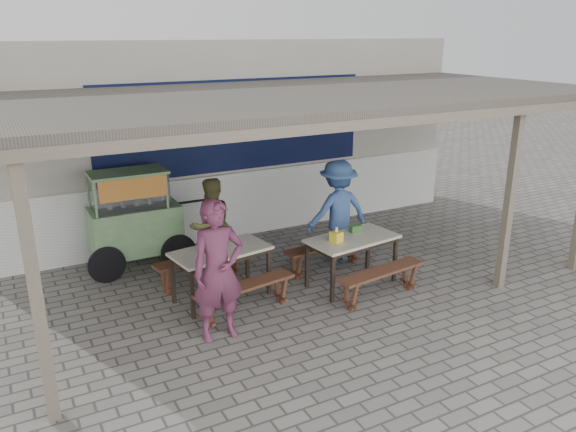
{
  "coord_description": "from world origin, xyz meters",
  "views": [
    {
      "loc": [
        -4.04,
        -6.18,
        3.63
      ],
      "look_at": [
        -0.27,
        0.9,
        0.99
      ],
      "focal_mm": 35.0,
      "sensor_mm": 36.0,
      "label": 1
    }
  ],
  "objects_px": {
    "donation_box": "(355,229)",
    "condiment_jar": "(235,238)",
    "bench_left_wall": "(201,263)",
    "patron_wall_side": "(211,225)",
    "bench_left_street": "(245,292)",
    "bench_right_wall": "(325,251)",
    "patron_right_table": "(338,211)",
    "vendor_cart": "(134,216)",
    "table_right": "(352,242)",
    "tissue_box": "(336,237)",
    "table_left": "(221,255)",
    "bench_right_street": "(381,278)",
    "condiment_bowl": "(203,249)",
    "patron_street_side": "(218,271)"
  },
  "relations": [
    {
      "from": "bench_left_wall",
      "to": "patron_wall_side",
      "type": "bearing_deg",
      "value": 41.53
    },
    {
      "from": "donation_box",
      "to": "condiment_jar",
      "type": "xyz_separation_m",
      "value": [
        -1.74,
        0.53,
        -0.02
      ]
    },
    {
      "from": "patron_wall_side",
      "to": "table_right",
      "type": "bearing_deg",
      "value": 123.54
    },
    {
      "from": "bench_left_wall",
      "to": "condiment_jar",
      "type": "height_order",
      "value": "condiment_jar"
    },
    {
      "from": "condiment_jar",
      "to": "vendor_cart",
      "type": "bearing_deg",
      "value": 127.27
    },
    {
      "from": "bench_left_wall",
      "to": "donation_box",
      "type": "distance_m",
      "value": 2.38
    },
    {
      "from": "bench_left_wall",
      "to": "condiment_jar",
      "type": "xyz_separation_m",
      "value": [
        0.42,
        -0.37,
        0.45
      ]
    },
    {
      "from": "table_left",
      "to": "bench_right_street",
      "type": "bearing_deg",
      "value": -37.67
    },
    {
      "from": "bench_left_street",
      "to": "bench_right_wall",
      "type": "height_order",
      "value": "same"
    },
    {
      "from": "table_right",
      "to": "tissue_box",
      "type": "height_order",
      "value": "tissue_box"
    },
    {
      "from": "table_left",
      "to": "bench_left_wall",
      "type": "height_order",
      "value": "table_left"
    },
    {
      "from": "table_left",
      "to": "bench_left_street",
      "type": "xyz_separation_m",
      "value": [
        0.1,
        -0.61,
        -0.33
      ]
    },
    {
      "from": "patron_wall_side",
      "to": "condiment_jar",
      "type": "bearing_deg",
      "value": 81.4
    },
    {
      "from": "tissue_box",
      "to": "condiment_bowl",
      "type": "relative_size",
      "value": 0.79
    },
    {
      "from": "donation_box",
      "to": "condiment_bowl",
      "type": "bearing_deg",
      "value": 170.42
    },
    {
      "from": "table_right",
      "to": "patron_street_side",
      "type": "relative_size",
      "value": 0.79
    },
    {
      "from": "bench_left_wall",
      "to": "bench_right_wall",
      "type": "bearing_deg",
      "value": -22.1
    },
    {
      "from": "table_right",
      "to": "condiment_bowl",
      "type": "relative_size",
      "value": 7.62
    },
    {
      "from": "bench_left_street",
      "to": "bench_right_wall",
      "type": "distance_m",
      "value": 1.88
    },
    {
      "from": "patron_right_table",
      "to": "tissue_box",
      "type": "height_order",
      "value": "patron_right_table"
    },
    {
      "from": "bench_right_street",
      "to": "patron_street_side",
      "type": "xyz_separation_m",
      "value": [
        -2.38,
        0.11,
        0.56
      ]
    },
    {
      "from": "bench_left_street",
      "to": "bench_left_wall",
      "type": "bearing_deg",
      "value": 90.0
    },
    {
      "from": "patron_right_table",
      "to": "tissue_box",
      "type": "bearing_deg",
      "value": 57.61
    },
    {
      "from": "table_left",
      "to": "vendor_cart",
      "type": "bearing_deg",
      "value": 106.08
    },
    {
      "from": "patron_wall_side",
      "to": "condiment_bowl",
      "type": "distance_m",
      "value": 1.03
    },
    {
      "from": "table_left",
      "to": "patron_street_side",
      "type": "relative_size",
      "value": 0.8
    },
    {
      "from": "donation_box",
      "to": "patron_right_table",
      "type": "bearing_deg",
      "value": 76.99
    },
    {
      "from": "table_right",
      "to": "bench_right_wall",
      "type": "relative_size",
      "value": 0.97
    },
    {
      "from": "bench_left_wall",
      "to": "condiment_jar",
      "type": "bearing_deg",
      "value": -50.56
    },
    {
      "from": "vendor_cart",
      "to": "patron_street_side",
      "type": "xyz_separation_m",
      "value": [
        0.38,
        -2.67,
        0.03
      ]
    },
    {
      "from": "bench_right_wall",
      "to": "tissue_box",
      "type": "distance_m",
      "value": 0.84
    },
    {
      "from": "bench_right_street",
      "to": "patron_right_table",
      "type": "height_order",
      "value": "patron_right_table"
    },
    {
      "from": "bench_left_wall",
      "to": "vendor_cart",
      "type": "height_order",
      "value": "vendor_cart"
    },
    {
      "from": "condiment_jar",
      "to": "table_right",
      "type": "bearing_deg",
      "value": -24.01
    },
    {
      "from": "table_left",
      "to": "condiment_bowl",
      "type": "height_order",
      "value": "condiment_bowl"
    },
    {
      "from": "bench_right_wall",
      "to": "table_left",
      "type": "bearing_deg",
      "value": 177.91
    },
    {
      "from": "patron_wall_side",
      "to": "condiment_bowl",
      "type": "xyz_separation_m",
      "value": [
        -0.45,
        -0.92,
        0.02
      ]
    },
    {
      "from": "donation_box",
      "to": "condiment_bowl",
      "type": "distance_m",
      "value": 2.31
    },
    {
      "from": "table_right",
      "to": "vendor_cart",
      "type": "relative_size",
      "value": 0.7
    },
    {
      "from": "table_left",
      "to": "donation_box",
      "type": "distance_m",
      "value": 2.08
    },
    {
      "from": "vendor_cart",
      "to": "patron_street_side",
      "type": "distance_m",
      "value": 2.7
    },
    {
      "from": "donation_box",
      "to": "bench_left_wall",
      "type": "bearing_deg",
      "value": 157.24
    },
    {
      "from": "bench_right_wall",
      "to": "vendor_cart",
      "type": "bearing_deg",
      "value": 142.29
    },
    {
      "from": "patron_right_table",
      "to": "condiment_bowl",
      "type": "xyz_separation_m",
      "value": [
        -2.45,
        -0.39,
        -0.07
      ]
    },
    {
      "from": "table_right",
      "to": "condiment_bowl",
      "type": "height_order",
      "value": "condiment_bowl"
    },
    {
      "from": "bench_left_street",
      "to": "table_right",
      "type": "relative_size",
      "value": 1.04
    },
    {
      "from": "bench_right_street",
      "to": "patron_street_side",
      "type": "distance_m",
      "value": 2.45
    },
    {
      "from": "table_left",
      "to": "patron_right_table",
      "type": "distance_m",
      "value": 2.29
    },
    {
      "from": "table_right",
      "to": "patron_right_table",
      "type": "height_order",
      "value": "patron_right_table"
    },
    {
      "from": "patron_wall_side",
      "to": "patron_right_table",
      "type": "distance_m",
      "value": 2.07
    }
  ]
}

